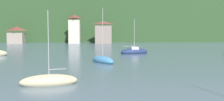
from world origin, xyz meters
TOP-DOWN VIEW (x-y plane):
  - wooded_hillside at (-12.13, 154.53)m, footprint 352.00×75.44m
  - shore_building_west at (-29.55, 105.23)m, footprint 5.37×4.61m
  - shore_building_westcentral at (-9.85, 105.32)m, footprint 3.96×4.80m
  - shore_building_central at (0.00, 104.55)m, footprint 5.88×3.20m
  - sailboat_mid_0 at (-5.42, 34.48)m, footprint 4.97×2.75m
  - sailboat_far_2 at (-0.81, 49.56)m, footprint 3.96×5.20m
  - sailboat_far_6 at (5.37, 63.24)m, footprint 5.64×2.83m

SIDE VIEW (x-z plane):
  - sailboat_mid_0 at x=-5.42m, z-range -2.94..3.48m
  - sailboat_far_2 at x=-0.81m, z-range -3.66..4.26m
  - sailboat_far_6 at x=5.37m, z-range -3.13..3.91m
  - shore_building_west at x=-29.55m, z-range -0.07..5.80m
  - shore_building_central at x=0.00m, z-range -0.11..7.50m
  - shore_building_westcentral at x=-9.85m, z-range -0.14..9.73m
  - wooded_hillside at x=-12.13m, z-range -13.99..29.35m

